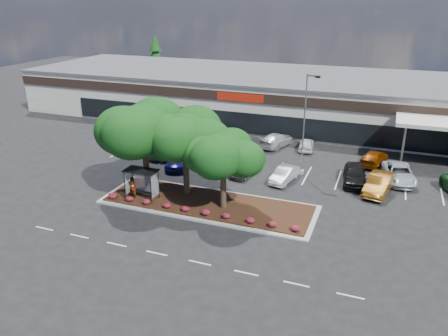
% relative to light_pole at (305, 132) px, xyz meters
% --- Properties ---
extents(ground, '(160.00, 160.00, 0.00)m').
position_rel_light_pole_xyz_m(ground, '(-3.95, -13.69, -4.33)').
color(ground, black).
rests_on(ground, ground).
extents(retail_store, '(80.40, 25.20, 6.25)m').
position_rel_light_pole_xyz_m(retail_store, '(-3.89, 20.22, -1.18)').
color(retail_store, silver).
rests_on(retail_store, ground).
extents(landscape_island, '(18.00, 6.00, 0.26)m').
position_rel_light_pole_xyz_m(landscape_island, '(-5.95, -9.69, -4.21)').
color(landscape_island, '#9E9F99').
rests_on(landscape_island, ground).
extents(lane_markings, '(33.12, 20.06, 0.01)m').
position_rel_light_pole_xyz_m(lane_markings, '(-4.09, -3.27, -4.33)').
color(lane_markings, silver).
rests_on(lane_markings, ground).
extents(shrub_row, '(17.00, 0.80, 0.50)m').
position_rel_light_pole_xyz_m(shrub_row, '(-5.95, -11.79, -3.82)').
color(shrub_row, maroon).
rests_on(shrub_row, landscape_island).
extents(bus_shelter, '(2.75, 1.55, 2.59)m').
position_rel_light_pole_xyz_m(bus_shelter, '(-11.45, -10.74, -2.03)').
color(bus_shelter, black).
rests_on(bus_shelter, landscape_island).
extents(island_tree_west, '(7.20, 7.20, 7.89)m').
position_rel_light_pole_xyz_m(island_tree_west, '(-11.95, -9.19, -0.13)').
color(island_tree_west, black).
rests_on(island_tree_west, landscape_island).
extents(island_tree_mid, '(6.60, 6.60, 7.32)m').
position_rel_light_pole_xyz_m(island_tree_mid, '(-8.45, -8.49, -0.41)').
color(island_tree_mid, black).
rests_on(island_tree_mid, landscape_island).
extents(island_tree_east, '(5.80, 5.80, 6.50)m').
position_rel_light_pole_xyz_m(island_tree_east, '(-4.45, -9.99, -0.82)').
color(island_tree_east, black).
rests_on(island_tree_east, landscape_island).
extents(conifer_north_west, '(4.40, 4.40, 10.00)m').
position_rel_light_pole_xyz_m(conifer_north_west, '(-33.95, 32.31, 0.67)').
color(conifer_north_west, black).
rests_on(conifer_north_west, ground).
extents(person_waiting, '(0.73, 0.51, 1.88)m').
position_rel_light_pole_xyz_m(person_waiting, '(-12.31, -11.00, -3.13)').
color(person_waiting, '#594C47').
rests_on(person_waiting, landscape_island).
extents(light_pole, '(1.43, 0.50, 9.78)m').
position_rel_light_pole_xyz_m(light_pole, '(0.00, 0.00, 0.00)').
color(light_pole, '#9E9F99').
rests_on(light_pole, ground).
extents(car_0, '(2.68, 5.29, 1.43)m').
position_rel_light_pole_xyz_m(car_0, '(-15.03, 0.00, -3.62)').
color(car_0, slate).
rests_on(car_0, ground).
extents(car_1, '(3.32, 5.45, 1.48)m').
position_rel_light_pole_xyz_m(car_1, '(-12.28, -2.41, -3.59)').
color(car_1, '#151352').
rests_on(car_1, ground).
extents(car_2, '(2.60, 4.19, 1.33)m').
position_rel_light_pole_xyz_m(car_2, '(-12.30, -1.30, -3.67)').
color(car_2, navy).
rests_on(car_2, ground).
extents(car_3, '(2.46, 4.73, 1.54)m').
position_rel_light_pole_xyz_m(car_3, '(-5.23, -2.02, -3.56)').
color(car_3, '#5B5B63').
rests_on(car_3, ground).
extents(car_4, '(2.22, 4.38, 1.38)m').
position_rel_light_pole_xyz_m(car_4, '(-1.21, -2.41, -3.64)').
color(car_4, '#AAADB6').
rests_on(car_4, ground).
extents(car_5, '(2.55, 5.24, 1.72)m').
position_rel_light_pole_xyz_m(car_5, '(5.01, -0.47, -3.47)').
color(car_5, black).
rests_on(car_5, ground).
extents(car_6, '(3.52, 5.89, 1.53)m').
position_rel_light_pole_xyz_m(car_6, '(8.88, 1.48, -3.56)').
color(car_6, '#B5BCC3').
rests_on(car_6, ground).
extents(car_7, '(2.75, 5.42, 1.70)m').
position_rel_light_pole_xyz_m(car_7, '(7.24, -1.92, -3.48)').
color(car_7, brown).
rests_on(car_7, ground).
extents(car_9, '(3.80, 5.53, 1.49)m').
position_rel_light_pole_xyz_m(car_9, '(-14.71, 8.13, -3.59)').
color(car_9, '#B5BBC1').
rests_on(car_9, ground).
extents(car_11, '(3.43, 6.06, 1.60)m').
position_rel_light_pole_xyz_m(car_11, '(-11.10, 5.73, -3.53)').
color(car_11, slate).
rests_on(car_11, ground).
extents(car_12, '(3.59, 5.65, 1.53)m').
position_rel_light_pole_xyz_m(car_12, '(-4.48, 7.51, -3.57)').
color(car_12, '#B7B7B7').
rests_on(car_12, ground).
extents(car_13, '(2.05, 4.11, 1.34)m').
position_rel_light_pole_xyz_m(car_13, '(-1.02, 7.41, -3.66)').
color(car_13, white).
rests_on(car_13, ground).
extents(car_14, '(3.04, 5.24, 1.43)m').
position_rel_light_pole_xyz_m(car_14, '(6.46, 5.36, -3.62)').
color(car_14, '#692A02').
rests_on(car_14, ground).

